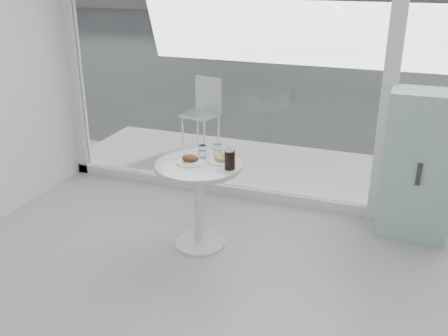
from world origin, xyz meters
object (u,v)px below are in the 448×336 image
at_px(plate_fritter, 190,160).
at_px(plate_donut, 222,159).
at_px(water_tumbler_b, 218,152).
at_px(mint_cabinet, 419,165).
at_px(water_tumbler_a, 202,152).
at_px(cola_glass, 230,160).
at_px(car_white, 310,21).
at_px(patio_chair, 204,108).
at_px(main_table, 199,188).

bearing_deg(plate_fritter, plate_donut, 25.77).
bearing_deg(water_tumbler_b, mint_cabinet, 23.01).
relative_size(mint_cabinet, water_tumbler_a, 12.36).
bearing_deg(plate_donut, water_tumbler_b, 131.13).
relative_size(plate_donut, cola_glass, 1.33).
bearing_deg(car_white, mint_cabinet, 176.85).
xyz_separation_m(car_white, plate_donut, (1.44, -11.20, -0.01)).
bearing_deg(water_tumbler_a, plate_donut, -10.81).
relative_size(patio_chair, water_tumbler_b, 7.69).
distance_m(car_white, cola_glass, 11.44).
relative_size(patio_chair, cola_glass, 5.48).
bearing_deg(car_white, patio_chair, 163.27).
distance_m(plate_fritter, water_tumbler_a, 0.16).
bearing_deg(mint_cabinet, main_table, -152.66).
bearing_deg(mint_cabinet, cola_glass, -147.83).
distance_m(main_table, car_white, 11.39).
bearing_deg(cola_glass, car_white, 97.83).
bearing_deg(car_white, plate_donut, 168.13).
distance_m(plate_donut, water_tumbler_b, 0.11).
xyz_separation_m(car_white, plate_fritter, (1.21, -11.32, -0.01)).
bearing_deg(plate_fritter, car_white, 96.08).
distance_m(plate_fritter, plate_donut, 0.27).
bearing_deg(plate_donut, plate_fritter, -154.23).
distance_m(water_tumbler_a, cola_glass, 0.35).
height_order(mint_cabinet, plate_fritter, mint_cabinet).
bearing_deg(cola_glass, water_tumbler_b, 131.21).
bearing_deg(main_table, water_tumbler_a, 99.63).
relative_size(plate_fritter, plate_donut, 1.01).
height_order(plate_fritter, cola_glass, cola_glass).
height_order(patio_chair, cola_glass, patio_chair).
height_order(water_tumbler_b, cola_glass, cola_glass).
xyz_separation_m(plate_donut, water_tumbler_b, (-0.07, 0.08, 0.03)).
xyz_separation_m(mint_cabinet, plate_fritter, (-1.80, -0.88, 0.13)).
height_order(main_table, water_tumbler_b, water_tumbler_b).
relative_size(car_white, cola_glass, 28.07).
height_order(plate_fritter, plate_donut, plate_fritter).
height_order(mint_cabinet, water_tumbler_a, mint_cabinet).
distance_m(mint_cabinet, water_tumbler_b, 1.78).
height_order(main_table, water_tumbler_a, water_tumbler_a).
bearing_deg(mint_cabinet, patio_chair, 152.47).
height_order(main_table, mint_cabinet, mint_cabinet).
distance_m(plate_fritter, cola_glass, 0.36).
relative_size(plate_donut, water_tumbler_a, 2.07).
xyz_separation_m(plate_fritter, plate_donut, (0.24, 0.12, -0.01)).
bearing_deg(cola_glass, plate_donut, 131.27).
xyz_separation_m(patio_chair, water_tumbler_b, (0.98, -2.08, 0.25)).
xyz_separation_m(main_table, patio_chair, (-0.88, 2.26, 0.02)).
distance_m(patio_chair, plate_donut, 2.40).
height_order(patio_chair, plate_fritter, patio_chair).
xyz_separation_m(main_table, cola_glass, (0.28, -0.02, 0.30)).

